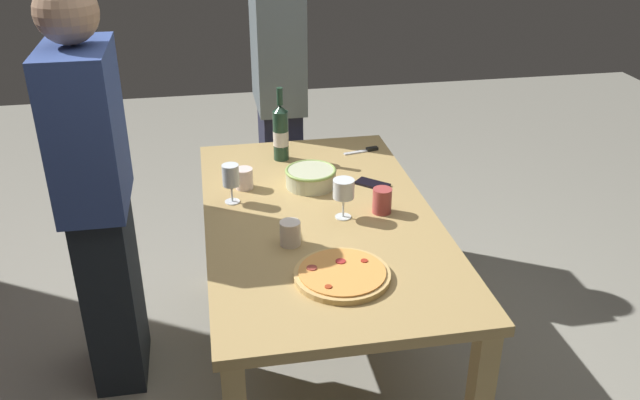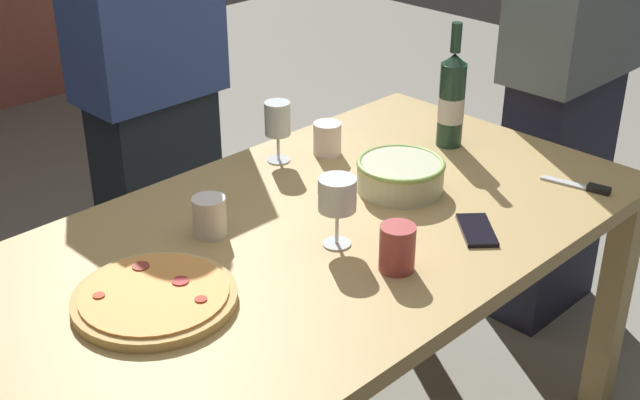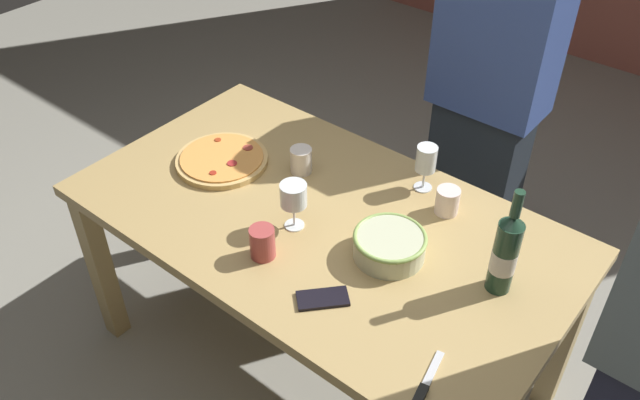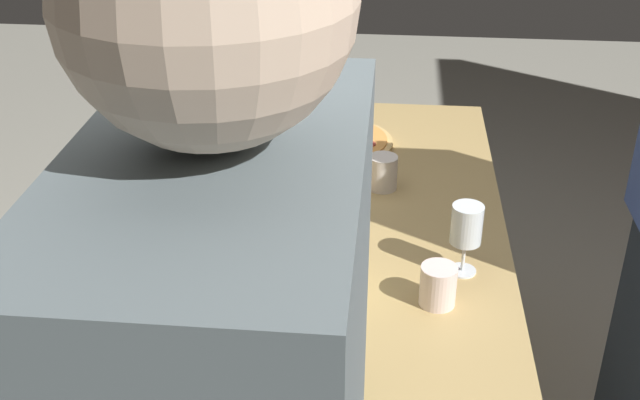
% 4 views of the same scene
% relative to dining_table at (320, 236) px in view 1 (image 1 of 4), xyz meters
% --- Properties ---
extents(ground_plane, '(8.00, 8.00, 0.00)m').
position_rel_dining_table_xyz_m(ground_plane, '(0.00, 0.00, -0.66)').
color(ground_plane, gray).
extents(dining_table, '(1.60, 0.90, 0.75)m').
position_rel_dining_table_xyz_m(dining_table, '(0.00, 0.00, 0.00)').
color(dining_table, tan).
rests_on(dining_table, ground).
extents(pizza, '(0.33, 0.33, 0.03)m').
position_rel_dining_table_xyz_m(pizza, '(-0.45, 0.01, 0.11)').
color(pizza, tan).
rests_on(pizza, dining_table).
extents(serving_bowl, '(0.22, 0.22, 0.08)m').
position_rel_dining_table_xyz_m(serving_bowl, '(0.27, -0.01, 0.14)').
color(serving_bowl, beige).
rests_on(serving_bowl, dining_table).
extents(wine_bottle, '(0.07, 0.07, 0.34)m').
position_rel_dining_table_xyz_m(wine_bottle, '(0.58, 0.08, 0.23)').
color(wine_bottle, '#1F3D2B').
rests_on(wine_bottle, dining_table).
extents(wine_glass_near_pizza, '(0.07, 0.07, 0.16)m').
position_rel_dining_table_xyz_m(wine_glass_near_pizza, '(0.18, 0.33, 0.20)').
color(wine_glass_near_pizza, white).
rests_on(wine_glass_near_pizza, dining_table).
extents(wine_glass_by_bottle, '(0.08, 0.08, 0.16)m').
position_rel_dining_table_xyz_m(wine_glass_by_bottle, '(-0.03, -0.09, 0.21)').
color(wine_glass_by_bottle, white).
rests_on(wine_glass_by_bottle, dining_table).
extents(cup_amber, '(0.08, 0.08, 0.10)m').
position_rel_dining_table_xyz_m(cup_amber, '(-0.02, -0.24, 0.14)').
color(cup_amber, '#B04442').
rests_on(cup_amber, dining_table).
extents(cup_ceramic, '(0.08, 0.08, 0.09)m').
position_rel_dining_table_xyz_m(cup_ceramic, '(0.30, 0.27, 0.14)').
color(cup_ceramic, silver).
rests_on(cup_ceramic, dining_table).
extents(cup_spare, '(0.08, 0.08, 0.09)m').
position_rel_dining_table_xyz_m(cup_spare, '(-0.20, 0.15, 0.14)').
color(cup_spare, white).
rests_on(cup_spare, dining_table).
extents(cell_phone, '(0.15, 0.15, 0.01)m').
position_rel_dining_table_xyz_m(cell_phone, '(0.23, -0.27, 0.10)').
color(cell_phone, black).
rests_on(cell_phone, dining_table).
extents(pizza_knife, '(0.06, 0.18, 0.02)m').
position_rel_dining_table_xyz_m(pizza_knife, '(0.60, -0.33, 0.10)').
color(pizza_knife, silver).
rests_on(pizza_knife, dining_table).
extents(person_host, '(0.42, 0.24, 1.65)m').
position_rel_dining_table_xyz_m(person_host, '(0.13, 0.85, 0.18)').
color(person_host, '#1C232B').
rests_on(person_host, ground).
extents(person_guest_left, '(0.46, 0.24, 1.70)m').
position_rel_dining_table_xyz_m(person_guest_left, '(1.11, 0.02, 0.20)').
color(person_guest_left, '#222438').
rests_on(person_guest_left, ground).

